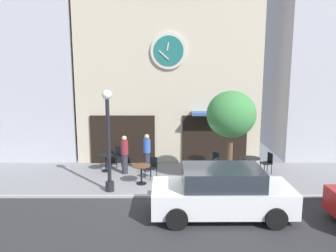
% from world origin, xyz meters
% --- Properties ---
extents(ground_plane, '(27.98, 10.05, 0.13)m').
position_xyz_m(ground_plane, '(0.00, -0.68, -0.02)').
color(ground_plane, gray).
extents(clock_building, '(8.70, 3.53, 10.76)m').
position_xyz_m(clock_building, '(-0.34, 5.46, 5.53)').
color(clock_building, beige).
rests_on(clock_building, ground_plane).
extents(neighbor_building_left, '(5.83, 4.15, 12.50)m').
position_xyz_m(neighbor_building_left, '(-7.72, 6.41, 6.25)').
color(neighbor_building_left, '#B2B2BC').
rests_on(neighbor_building_left, ground_plane).
extents(neighbor_building_right, '(5.06, 4.68, 12.51)m').
position_xyz_m(neighbor_building_right, '(7.79, 6.68, 6.26)').
color(neighbor_building_right, '#B2B2BC').
rests_on(neighbor_building_right, ground_plane).
extents(street_lamp, '(0.36, 0.36, 3.78)m').
position_xyz_m(street_lamp, '(-2.54, 0.66, 1.92)').
color(street_lamp, black).
rests_on(street_lamp, ground_plane).
extents(street_tree, '(1.84, 1.66, 3.71)m').
position_xyz_m(street_tree, '(1.98, 1.10, 2.80)').
color(street_tree, brown).
rests_on(street_tree, ground_plane).
extents(cafe_table_center_right, '(0.68, 0.68, 0.76)m').
position_xyz_m(cafe_table_center_right, '(-3.12, 3.03, 0.53)').
color(cafe_table_center_right, black).
rests_on(cafe_table_center_right, ground_plane).
extents(cafe_table_rightmost, '(0.72, 0.72, 0.76)m').
position_xyz_m(cafe_table_rightmost, '(-1.43, 1.42, 0.54)').
color(cafe_table_rightmost, black).
rests_on(cafe_table_rightmost, ground_plane).
extents(cafe_table_center, '(0.73, 0.73, 0.77)m').
position_xyz_m(cafe_table_center, '(0.84, 2.52, 0.55)').
color(cafe_table_center, black).
rests_on(cafe_table_center, ground_plane).
extents(cafe_table_near_curb, '(0.76, 0.76, 0.76)m').
position_xyz_m(cafe_table_near_curb, '(3.16, 2.51, 0.55)').
color(cafe_table_near_curb, black).
rests_on(cafe_table_near_curb, ground_plane).
extents(cafe_chair_outer, '(0.57, 0.57, 0.90)m').
position_xyz_m(cafe_chair_outer, '(1.48, 2.01, 0.53)').
color(cafe_chair_outer, black).
rests_on(cafe_chair_outer, ground_plane).
extents(cafe_chair_near_lamp, '(0.48, 0.48, 0.90)m').
position_xyz_m(cafe_chair_near_lamp, '(2.36, 2.69, 0.53)').
color(cafe_chair_near_lamp, black).
rests_on(cafe_chair_near_lamp, ground_plane).
extents(cafe_chair_mid_row, '(0.49, 0.49, 0.90)m').
position_xyz_m(cafe_chair_mid_row, '(3.96, 2.77, 0.53)').
color(cafe_chair_mid_row, black).
rests_on(cafe_chair_mid_row, ground_plane).
extents(cafe_chair_under_awning, '(0.57, 0.57, 0.90)m').
position_xyz_m(cafe_chair_under_awning, '(-1.03, 2.12, 0.53)').
color(cafe_chair_under_awning, black).
rests_on(cafe_chair_under_awning, ground_plane).
extents(cafe_chair_left_end, '(0.55, 0.55, 0.90)m').
position_xyz_m(cafe_chair_left_end, '(-2.73, 3.82, 0.53)').
color(cafe_chair_left_end, black).
rests_on(cafe_chair_left_end, ground_plane).
extents(cafe_chair_corner, '(0.56, 0.56, 0.90)m').
position_xyz_m(cafe_chair_corner, '(1.64, 2.82, 0.53)').
color(cafe_chair_corner, black).
rests_on(cafe_chair_corner, ground_plane).
extents(pedestrian_maroon, '(0.45, 0.45, 1.67)m').
position_xyz_m(pedestrian_maroon, '(-2.24, 2.71, 0.86)').
color(pedestrian_maroon, '#2D2D38').
rests_on(pedestrian_maroon, ground_plane).
extents(pedestrian_blue, '(0.42, 0.42, 1.67)m').
position_xyz_m(pedestrian_blue, '(-1.30, 3.04, 0.86)').
color(pedestrian_blue, '#2D2D38').
rests_on(pedestrian_blue, ground_plane).
extents(parked_car_white, '(4.31, 2.04, 1.55)m').
position_xyz_m(parked_car_white, '(1.29, -1.41, 0.76)').
color(parked_car_white, white).
rests_on(parked_car_white, ground_plane).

